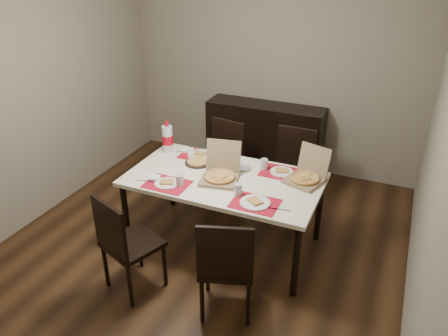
% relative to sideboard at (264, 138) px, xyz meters
% --- Properties ---
extents(ground, '(3.80, 4.00, 0.02)m').
position_rel_sideboard_xyz_m(ground, '(0.00, -1.78, -0.46)').
color(ground, '#3E2513').
rests_on(ground, ground).
extents(room_walls, '(3.84, 4.02, 2.62)m').
position_rel_sideboard_xyz_m(room_walls, '(0.00, -1.35, 1.28)').
color(room_walls, gray).
rests_on(room_walls, ground).
extents(sideboard, '(1.50, 0.40, 0.90)m').
position_rel_sideboard_xyz_m(sideboard, '(0.00, 0.00, 0.00)').
color(sideboard, black).
rests_on(sideboard, ground).
extents(dining_table, '(1.80, 1.00, 0.75)m').
position_rel_sideboard_xyz_m(dining_table, '(0.18, -1.72, 0.23)').
color(dining_table, '#F1EACB').
rests_on(dining_table, ground).
extents(chair_near_left, '(0.54, 0.54, 0.93)m').
position_rel_sideboard_xyz_m(chair_near_left, '(-0.31, -2.67, 0.06)').
color(chair_near_left, black).
rests_on(chair_near_left, ground).
extents(chair_near_right, '(0.53, 0.53, 0.93)m').
position_rel_sideboard_xyz_m(chair_near_right, '(0.57, -2.59, 0.06)').
color(chair_near_right, black).
rests_on(chair_near_right, ground).
extents(chair_far_left, '(0.48, 0.48, 0.93)m').
position_rel_sideboard_xyz_m(chair_far_left, '(-0.21, -0.88, 0.06)').
color(chair_far_left, black).
rests_on(chair_far_left, ground).
extents(chair_far_right, '(0.42, 0.42, 0.93)m').
position_rel_sideboard_xyz_m(chair_far_right, '(0.58, -0.79, 0.06)').
color(chair_far_right, black).
rests_on(chair_far_right, ground).
extents(setting_near_left, '(0.50, 0.30, 0.11)m').
position_rel_sideboard_xyz_m(setting_near_left, '(-0.23, -2.04, 0.32)').
color(setting_near_left, '#B90C23').
rests_on(setting_near_left, dining_table).
extents(setting_near_right, '(0.53, 0.30, 0.11)m').
position_rel_sideboard_xyz_m(setting_near_right, '(0.55, -2.02, 0.32)').
color(setting_near_right, '#B90C23').
rests_on(setting_near_right, dining_table).
extents(setting_far_left, '(0.47, 0.30, 0.11)m').
position_rel_sideboard_xyz_m(setting_far_left, '(-0.22, -1.38, 0.32)').
color(setting_far_left, '#B90C23').
rests_on(setting_far_left, dining_table).
extents(setting_far_right, '(0.47, 0.30, 0.11)m').
position_rel_sideboard_xyz_m(setting_far_right, '(0.59, -1.41, 0.32)').
color(setting_far_right, '#B90C23').
rests_on(setting_far_right, dining_table).
extents(napkin_loose, '(0.14, 0.14, 0.02)m').
position_rel_sideboard_xyz_m(napkin_loose, '(0.19, -1.74, 0.31)').
color(napkin_loose, white).
rests_on(napkin_loose, dining_table).
extents(pizza_box_center, '(0.39, 0.42, 0.33)m').
position_rel_sideboard_xyz_m(pizza_box_center, '(0.16, -1.77, 0.35)').
color(pizza_box_center, olive).
rests_on(pizza_box_center, dining_table).
extents(pizza_box_right, '(0.39, 0.42, 0.31)m').
position_rel_sideboard_xyz_m(pizza_box_right, '(0.89, -1.48, 0.35)').
color(pizza_box_right, olive).
rests_on(pizza_box_right, dining_table).
extents(faina_plate, '(0.26, 0.26, 0.03)m').
position_rel_sideboard_xyz_m(faina_plate, '(-0.18, -1.55, 0.31)').
color(faina_plate, black).
rests_on(faina_plate, dining_table).
extents(dip_bowl, '(0.16, 0.16, 0.03)m').
position_rel_sideboard_xyz_m(dip_bowl, '(0.28, -1.50, 0.32)').
color(dip_bowl, white).
rests_on(dip_bowl, dining_table).
extents(soda_bottle, '(0.11, 0.11, 0.34)m').
position_rel_sideboard_xyz_m(soda_bottle, '(-0.59, -1.42, 0.44)').
color(soda_bottle, silver).
rests_on(soda_bottle, dining_table).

